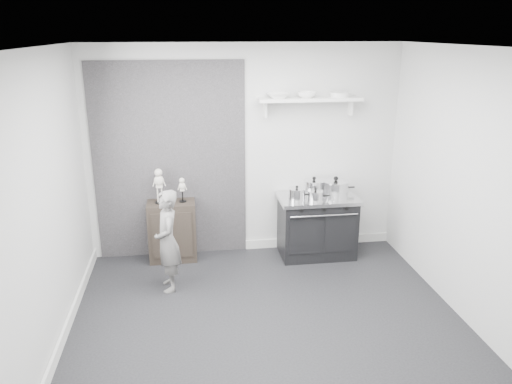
# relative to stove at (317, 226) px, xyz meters

# --- Properties ---
(ground) EXTENTS (4.00, 4.00, 0.00)m
(ground) POSITION_rel_stove_xyz_m (-0.90, -1.48, -0.41)
(ground) COLOR black
(ground) RESTS_ON ground
(room_shell) EXTENTS (4.02, 3.62, 2.71)m
(room_shell) POSITION_rel_stove_xyz_m (-0.99, -1.33, 1.23)
(room_shell) COLOR silver
(room_shell) RESTS_ON ground
(wall_shelf) EXTENTS (1.30, 0.26, 0.24)m
(wall_shelf) POSITION_rel_stove_xyz_m (-0.10, 0.20, 1.60)
(wall_shelf) COLOR white
(wall_shelf) RESTS_ON room_shell
(stove) EXTENTS (1.01, 0.63, 0.81)m
(stove) POSITION_rel_stove_xyz_m (0.00, 0.00, 0.00)
(stove) COLOR black
(stove) RESTS_ON ground
(side_cabinet) EXTENTS (0.60, 0.35, 0.78)m
(side_cabinet) POSITION_rel_stove_xyz_m (-1.87, 0.13, -0.02)
(side_cabinet) COLOR black
(side_cabinet) RESTS_ON ground
(child) EXTENTS (0.34, 0.46, 1.18)m
(child) POSITION_rel_stove_xyz_m (-1.90, -0.64, 0.18)
(child) COLOR slate
(child) RESTS_ON ground
(pot_front_left) EXTENTS (0.30, 0.21, 0.20)m
(pot_front_left) POSITION_rel_stove_xyz_m (-0.30, -0.10, 0.48)
(pot_front_left) COLOR silver
(pot_front_left) RESTS_ON stove
(pot_back_left) EXTENTS (0.36, 0.27, 0.23)m
(pot_back_left) POSITION_rel_stove_xyz_m (-0.02, 0.14, 0.49)
(pot_back_left) COLOR silver
(pot_back_left) RESTS_ON stove
(pot_back_right) EXTENTS (0.43, 0.34, 0.24)m
(pot_back_right) POSITION_rel_stove_xyz_m (0.25, 0.08, 0.49)
(pot_back_right) COLOR silver
(pot_back_right) RESTS_ON stove
(pot_front_center) EXTENTS (0.28, 0.20, 0.16)m
(pot_front_center) POSITION_rel_stove_xyz_m (-0.08, -0.14, 0.46)
(pot_front_center) COLOR silver
(pot_front_center) RESTS_ON stove
(skeleton_full) EXTENTS (0.14, 0.09, 0.51)m
(skeleton_full) POSITION_rel_stove_xyz_m (-2.00, 0.13, 0.63)
(skeleton_full) COLOR beige
(skeleton_full) RESTS_ON side_cabinet
(skeleton_torso) EXTENTS (0.10, 0.06, 0.36)m
(skeleton_torso) POSITION_rel_stove_xyz_m (-1.72, 0.13, 0.55)
(skeleton_torso) COLOR beige
(skeleton_torso) RESTS_ON side_cabinet
(bowl_large) EXTENTS (0.28, 0.28, 0.07)m
(bowl_large) POSITION_rel_stove_xyz_m (-0.50, 0.19, 1.67)
(bowl_large) COLOR white
(bowl_large) RESTS_ON wall_shelf
(bowl_small) EXTENTS (0.23, 0.23, 0.07)m
(bowl_small) POSITION_rel_stove_xyz_m (-0.14, 0.19, 1.67)
(bowl_small) COLOR white
(bowl_small) RESTS_ON wall_shelf
(plate_stack) EXTENTS (0.24, 0.24, 0.06)m
(plate_stack) POSITION_rel_stove_xyz_m (0.28, 0.19, 1.66)
(plate_stack) COLOR silver
(plate_stack) RESTS_ON wall_shelf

